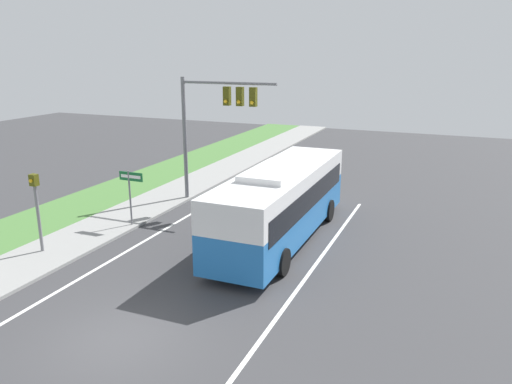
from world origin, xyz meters
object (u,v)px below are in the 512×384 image
object	(u,v)px
pedestrian_signal	(36,201)
street_sign	(131,188)
signal_gantry	(214,113)
bus	(281,200)

from	to	relation	value
pedestrian_signal	street_sign	world-z (taller)	pedestrian_signal
signal_gantry	pedestrian_signal	xyz separation A→B (m)	(-3.15, -8.61, -2.47)
signal_gantry	street_sign	bearing A→B (deg)	-110.20
bus	pedestrian_signal	size ratio (longest dim) A/B	3.22
bus	pedestrian_signal	xyz separation A→B (m)	(-8.03, -4.93, 0.40)
pedestrian_signal	street_sign	size ratio (longest dim) A/B	1.23
bus	pedestrian_signal	world-z (taller)	bus
bus	street_sign	world-z (taller)	bus
signal_gantry	street_sign	distance (m)	5.78
signal_gantry	street_sign	world-z (taller)	signal_gantry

